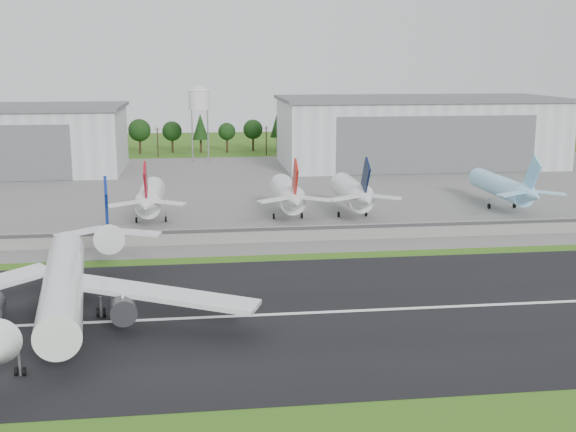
{
  "coord_description": "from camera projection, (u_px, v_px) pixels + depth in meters",
  "views": [
    {
      "loc": [
        -6.68,
        -94.54,
        38.34
      ],
      "look_at": [
        10.54,
        40.0,
        9.0
      ],
      "focal_mm": 45.0,
      "sensor_mm": 36.0,
      "label": 1
    }
  ],
  "objects": [
    {
      "name": "ground",
      "position": [
        250.0,
        341.0,
        100.59
      ],
      "size": [
        600.0,
        600.0,
        0.0
      ],
      "primitive_type": "plane",
      "color": "#315714",
      "rests_on": "ground"
    },
    {
      "name": "runway",
      "position": [
        245.0,
        316.0,
        110.27
      ],
      "size": [
        320.0,
        60.0,
        0.1
      ],
      "primitive_type": "cube",
      "color": "black",
      "rests_on": "ground"
    },
    {
      "name": "runway_centerline",
      "position": [
        245.0,
        316.0,
        110.26
      ],
      "size": [
        220.0,
        1.0,
        0.02
      ],
      "primitive_type": "cube",
      "color": "white",
      "rests_on": "runway"
    },
    {
      "name": "apron",
      "position": [
        220.0,
        190.0,
        216.92
      ],
      "size": [
        320.0,
        150.0,
        0.1
      ],
      "primitive_type": "cube",
      "color": "slate",
      "rests_on": "ground"
    },
    {
      "name": "blast_fence",
      "position": [
        230.0,
        236.0,
        153.51
      ],
      "size": [
        240.0,
        0.61,
        3.5
      ],
      "color": "gray",
      "rests_on": "ground"
    },
    {
      "name": "hangar_east",
      "position": [
        418.0,
        131.0,
        267.11
      ],
      "size": [
        102.0,
        47.0,
        25.2
      ],
      "color": "silver",
      "rests_on": "ground"
    },
    {
      "name": "water_tower",
      "position": [
        199.0,
        97.0,
        274.13
      ],
      "size": [
        8.4,
        8.4,
        29.4
      ],
      "color": "#99999E",
      "rests_on": "ground"
    },
    {
      "name": "utility_poles",
      "position": [
        213.0,
        156.0,
        294.49
      ],
      "size": [
        230.0,
        3.0,
        12.0
      ],
      "primitive_type": null,
      "color": "black",
      "rests_on": "ground"
    },
    {
      "name": "treeline",
      "position": [
        212.0,
        152.0,
        309.03
      ],
      "size": [
        320.0,
        16.0,
        22.0
      ],
      "primitive_type": null,
      "color": "black",
      "rests_on": "ground"
    },
    {
      "name": "main_airliner",
      "position": [
        63.0,
        294.0,
        105.52
      ],
      "size": [
        56.74,
        59.22,
        18.17
      ],
      "rotation": [
        0.0,
        0.0,
        3.28
      ],
      "color": "white",
      "rests_on": "runway"
    },
    {
      "name": "parked_jet_red_a",
      "position": [
        150.0,
        198.0,
        171.28
      ],
      "size": [
        7.36,
        31.29,
        16.81
      ],
      "color": "white",
      "rests_on": "ground"
    },
    {
      "name": "parked_jet_red_b",
      "position": [
        289.0,
        195.0,
        175.4
      ],
      "size": [
        7.36,
        31.29,
        16.86
      ],
      "color": "white",
      "rests_on": "ground"
    },
    {
      "name": "parked_jet_navy",
      "position": [
        354.0,
        193.0,
        177.42
      ],
      "size": [
        7.36,
        31.29,
        16.89
      ],
      "color": "white",
      "rests_on": "ground"
    },
    {
      "name": "parked_jet_skyblue",
      "position": [
        505.0,
        187.0,
        187.42
      ],
      "size": [
        7.36,
        37.29,
        16.55
      ],
      "color": "#93D8FF",
      "rests_on": "ground"
    }
  ]
}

